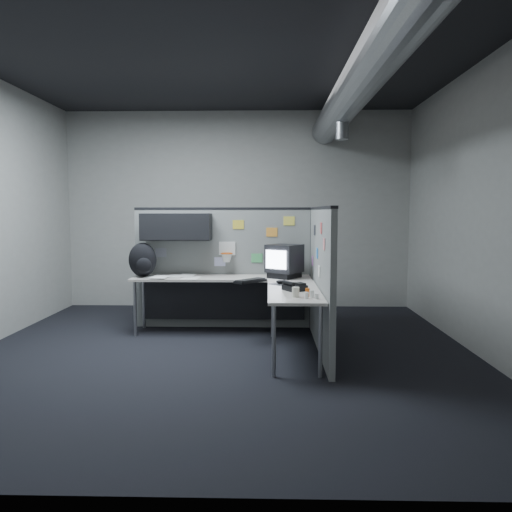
{
  "coord_description": "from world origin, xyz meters",
  "views": [
    {
      "loc": [
        0.51,
        -5.41,
        1.58
      ],
      "look_at": [
        0.36,
        0.35,
        1.06
      ],
      "focal_mm": 35.0,
      "sensor_mm": 36.0,
      "label": 1
    }
  ],
  "objects_px": {
    "keyboard": "(250,281)",
    "backpack": "(143,260)",
    "monitor": "(284,261)",
    "phone": "(294,287)",
    "desk": "(239,289)"
  },
  "relations": [
    {
      "from": "desk",
      "to": "monitor",
      "type": "relative_size",
      "value": 4.47
    },
    {
      "from": "desk",
      "to": "phone",
      "type": "bearing_deg",
      "value": -51.43
    },
    {
      "from": "keyboard",
      "to": "backpack",
      "type": "distance_m",
      "value": 1.49
    },
    {
      "from": "monitor",
      "to": "backpack",
      "type": "xyz_separation_m",
      "value": [
        -1.83,
        0.03,
        -0.0
      ]
    },
    {
      "from": "phone",
      "to": "desk",
      "type": "bearing_deg",
      "value": 109.99
    },
    {
      "from": "monitor",
      "to": "backpack",
      "type": "distance_m",
      "value": 1.83
    },
    {
      "from": "keyboard",
      "to": "phone",
      "type": "distance_m",
      "value": 0.79
    },
    {
      "from": "desk",
      "to": "backpack",
      "type": "relative_size",
      "value": 5.22
    },
    {
      "from": "desk",
      "to": "phone",
      "type": "relative_size",
      "value": 7.97
    },
    {
      "from": "desk",
      "to": "keyboard",
      "type": "bearing_deg",
      "value": -52.52
    },
    {
      "from": "desk",
      "to": "keyboard",
      "type": "distance_m",
      "value": 0.27
    },
    {
      "from": "monitor",
      "to": "keyboard",
      "type": "height_order",
      "value": "monitor"
    },
    {
      "from": "phone",
      "to": "backpack",
      "type": "relative_size",
      "value": 0.65
    },
    {
      "from": "desk",
      "to": "monitor",
      "type": "xyz_separation_m",
      "value": [
        0.56,
        0.23,
        0.34
      ]
    },
    {
      "from": "monitor",
      "to": "phone",
      "type": "relative_size",
      "value": 1.78
    }
  ]
}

